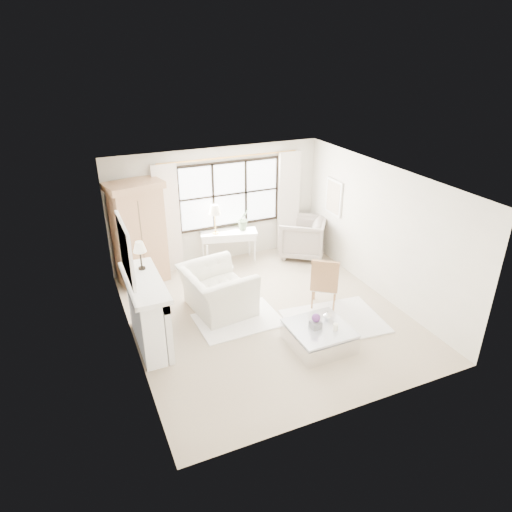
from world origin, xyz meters
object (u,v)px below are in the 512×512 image
at_px(club_armchair, 217,290).
at_px(coffee_table, 319,337).
at_px(console_table, 229,247).
at_px(armoire, 139,233).

bearing_deg(club_armchair, coffee_table, -153.19).
xyz_separation_m(console_table, coffee_table, (0.27, -3.69, -0.22)).
xyz_separation_m(club_armchair, coffee_table, (1.22, -1.81, -0.26)).
xyz_separation_m(armoire, club_armchair, (1.09, -1.79, -0.70)).
xyz_separation_m(console_table, club_armchair, (-0.96, -1.88, 0.04)).
distance_m(armoire, coffee_table, 4.38).
relative_size(armoire, console_table, 1.63).
bearing_deg(armoire, club_armchair, -71.50).
bearing_deg(console_table, club_armchair, -102.22).
xyz_separation_m(armoire, console_table, (2.04, 0.09, -0.74)).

